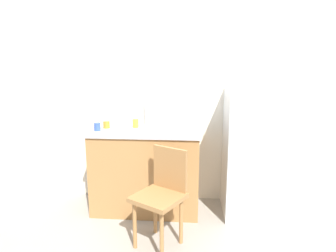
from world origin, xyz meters
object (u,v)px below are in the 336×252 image
(chair, at_px, (162,192))
(cup_orange, at_px, (106,125))
(refrigerator, at_px, (249,153))
(cup_blue, at_px, (97,127))
(dish_tray, at_px, (165,126))
(cup_yellow, at_px, (136,123))

(chair, xyz_separation_m, cup_orange, (-0.70, 0.69, 0.48))
(refrigerator, relative_size, cup_blue, 16.20)
(dish_tray, distance_m, cup_yellow, 0.33)
(chair, height_order, cup_yellow, cup_yellow)
(cup_yellow, bearing_deg, refrigerator, -3.98)
(chair, relative_size, cup_blue, 10.42)
(cup_orange, height_order, cup_yellow, cup_yellow)
(refrigerator, relative_size, cup_orange, 17.96)
(cup_orange, xyz_separation_m, cup_yellow, (0.32, 0.06, 0.01))
(chair, distance_m, dish_tray, 0.87)
(chair, height_order, cup_orange, cup_orange)
(cup_blue, relative_size, cup_yellow, 0.87)
(cup_yellow, bearing_deg, chair, -62.90)
(refrigerator, xyz_separation_m, cup_yellow, (-1.27, 0.09, 0.30))
(cup_blue, bearing_deg, cup_yellow, 28.66)
(refrigerator, distance_m, cup_blue, 1.68)
(refrigerator, relative_size, chair, 1.55)
(dish_tray, relative_size, cup_blue, 3.28)
(refrigerator, height_order, dish_tray, refrigerator)
(cup_orange, bearing_deg, cup_blue, -111.86)
(dish_tray, bearing_deg, chair, -86.11)
(cup_yellow, bearing_deg, dish_tray, -2.12)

